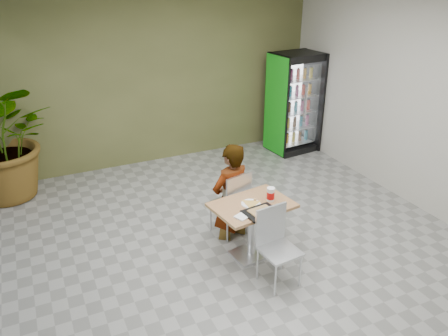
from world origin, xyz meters
The scene contains 12 objects.
ground centered at (0.00, 0.00, 0.00)m, with size 7.00×7.00×0.00m, color gray.
room_envelope centered at (0.00, 0.00, 1.60)m, with size 6.00×7.00×3.20m, color beige, non-canonical shape.
dining_table centered at (0.08, 0.03, 0.54)m, with size 1.04×0.79×0.75m.
chair_far centered at (0.08, 0.54, 0.56)m, with size 0.51×0.52×0.95m.
chair_near centered at (0.10, -0.48, 0.54)m, with size 0.45×0.45×0.93m.
seated_woman centered at (0.06, 0.59, 0.52)m, with size 0.60×0.39×1.63m, color black.
pizza_plate centered at (0.06, 0.04, 0.77)m, with size 0.33×0.29×0.03m.
soda_cup centered at (0.32, 0.01, 0.83)m, with size 0.10×0.10×0.18m.
napkin_stack centered at (-0.18, -0.19, 0.76)m, with size 0.14×0.14×0.02m, color white.
cafeteria_tray centered at (0.07, -0.20, 0.76)m, with size 0.40×0.29×0.02m, color black.
beverage_fridge centered at (2.52, 2.85, 0.96)m, with size 0.94×0.76×1.92m.
potted_plant centered at (-2.60, 3.05, 0.96)m, with size 1.73×1.49×1.92m, color #2D7231.
Camera 1 is at (-2.18, -4.01, 3.37)m, focal length 35.00 mm.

